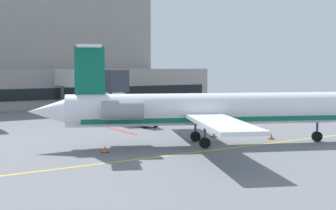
% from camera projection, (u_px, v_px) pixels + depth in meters
% --- Properties ---
extents(ground, '(120.00, 120.00, 0.11)m').
position_uv_depth(ground, '(206.00, 147.00, 38.18)').
color(ground, slate).
extents(terminal_building, '(66.58, 12.19, 20.24)m').
position_uv_depth(terminal_building, '(35.00, 60.00, 76.63)').
color(terminal_building, gray).
rests_on(terminal_building, ground).
extents(jet_bridge_west, '(2.40, 21.65, 6.25)m').
position_uv_depth(jet_bridge_west, '(87.00, 80.00, 62.37)').
color(jet_bridge_west, silver).
rests_on(jet_bridge_west, ground).
extents(regional_jet, '(28.72, 23.16, 8.34)m').
position_uv_depth(regional_jet, '(208.00, 109.00, 38.94)').
color(regional_jet, white).
rests_on(regional_jet, ground).
extents(baggage_tug, '(3.95, 2.75, 1.99)m').
position_uv_depth(baggage_tug, '(214.00, 107.00, 65.34)').
color(baggage_tug, '#E5B20C').
rests_on(baggage_tug, ground).
extents(pushback_tractor, '(2.15, 3.66, 2.13)m').
position_uv_depth(pushback_tractor, '(145.00, 118.00, 50.51)').
color(pushback_tractor, silver).
rests_on(pushback_tractor, ground).
extents(belt_loader, '(4.11, 2.65, 2.05)m').
position_uv_depth(belt_loader, '(172.00, 105.00, 68.44)').
color(belt_loader, silver).
rests_on(belt_loader, ground).
extents(fuel_tank, '(6.67, 2.94, 2.71)m').
position_uv_depth(fuel_tank, '(108.00, 100.00, 70.03)').
color(fuel_tank, white).
rests_on(fuel_tank, ground).
extents(safety_cone_alpha, '(0.47, 0.47, 0.55)m').
position_uv_depth(safety_cone_alpha, '(271.00, 136.00, 42.08)').
color(safety_cone_alpha, orange).
rests_on(safety_cone_alpha, ground).
extents(safety_cone_charlie, '(0.47, 0.47, 0.55)m').
position_uv_depth(safety_cone_charlie, '(105.00, 149.00, 35.47)').
color(safety_cone_charlie, orange).
rests_on(safety_cone_charlie, ground).
extents(safety_cone_delta, '(0.47, 0.47, 0.55)m').
position_uv_depth(safety_cone_delta, '(214.00, 134.00, 43.38)').
color(safety_cone_delta, orange).
rests_on(safety_cone_delta, ground).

